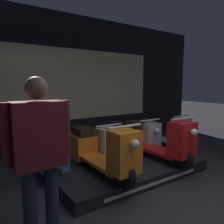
{
  "coord_description": "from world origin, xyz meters",
  "views": [
    {
      "loc": [
        -2.22,
        -1.36,
        1.55
      ],
      "look_at": [
        0.03,
        1.94,
        1.05
      ],
      "focal_mm": 35.0,
      "sensor_mm": 36.0,
      "label": 1
    }
  ],
  "objects_px": {
    "scooter_display_right": "(155,140)",
    "scooter_backrow_2": "(131,137)",
    "scooter_backrow_3": "(162,132)",
    "scooter_display_left": "(101,150)",
    "scooter_backrow_0": "(43,152)",
    "person_left_browsing": "(39,146)",
    "scooter_backrow_1": "(93,144)"
  },
  "relations": [
    {
      "from": "scooter_display_right",
      "to": "scooter_backrow_2",
      "type": "xyz_separation_m",
      "value": [
        0.24,
        1.0,
        -0.18
      ]
    },
    {
      "from": "scooter_backrow_3",
      "to": "scooter_display_left",
      "type": "bearing_deg",
      "value": -157.65
    },
    {
      "from": "scooter_backrow_0",
      "to": "scooter_backrow_3",
      "type": "distance_m",
      "value": 3.03
    },
    {
      "from": "person_left_browsing",
      "to": "scooter_display_right",
      "type": "bearing_deg",
      "value": 18.38
    },
    {
      "from": "scooter_display_left",
      "to": "scooter_backrow_3",
      "type": "xyz_separation_m",
      "value": [
        2.43,
        1.0,
        -0.18
      ]
    },
    {
      "from": "scooter_display_left",
      "to": "scooter_backrow_1",
      "type": "height_order",
      "value": "scooter_display_left"
    },
    {
      "from": "scooter_display_left",
      "to": "scooter_backrow_2",
      "type": "xyz_separation_m",
      "value": [
        1.42,
        1.0,
        -0.18
      ]
    },
    {
      "from": "scooter_display_left",
      "to": "scooter_backrow_0",
      "type": "xyz_separation_m",
      "value": [
        -0.6,
        1.0,
        -0.18
      ]
    },
    {
      "from": "scooter_display_left",
      "to": "scooter_backrow_2",
      "type": "distance_m",
      "value": 1.75
    },
    {
      "from": "scooter_backrow_2",
      "to": "person_left_browsing",
      "type": "distance_m",
      "value": 3.18
    },
    {
      "from": "scooter_backrow_1",
      "to": "scooter_backrow_3",
      "type": "relative_size",
      "value": 1.0
    },
    {
      "from": "scooter_backrow_0",
      "to": "scooter_backrow_3",
      "type": "xyz_separation_m",
      "value": [
        3.03,
        0.0,
        0.0
      ]
    },
    {
      "from": "scooter_backrow_1",
      "to": "scooter_backrow_2",
      "type": "xyz_separation_m",
      "value": [
        1.01,
        0.0,
        0.0
      ]
    },
    {
      "from": "person_left_browsing",
      "to": "scooter_display_left",
      "type": "bearing_deg",
      "value": 33.94
    },
    {
      "from": "scooter_display_right",
      "to": "scooter_backrow_0",
      "type": "xyz_separation_m",
      "value": [
        -1.78,
        1.0,
        -0.18
      ]
    },
    {
      "from": "scooter_display_right",
      "to": "scooter_backrow_1",
      "type": "relative_size",
      "value": 1.0
    },
    {
      "from": "scooter_backrow_3",
      "to": "scooter_backrow_1",
      "type": "bearing_deg",
      "value": 180.0
    },
    {
      "from": "scooter_backrow_2",
      "to": "scooter_backrow_3",
      "type": "relative_size",
      "value": 1.0
    },
    {
      "from": "scooter_backrow_0",
      "to": "scooter_backrow_3",
      "type": "bearing_deg",
      "value": 0.0
    },
    {
      "from": "scooter_backrow_0",
      "to": "scooter_backrow_1",
      "type": "bearing_deg",
      "value": 0.0
    },
    {
      "from": "scooter_display_left",
      "to": "scooter_backrow_0",
      "type": "bearing_deg",
      "value": 120.98
    },
    {
      "from": "scooter_backrow_2",
      "to": "scooter_backrow_3",
      "type": "distance_m",
      "value": 1.01
    },
    {
      "from": "scooter_backrow_0",
      "to": "scooter_backrow_2",
      "type": "bearing_deg",
      "value": 0.0
    },
    {
      "from": "scooter_backrow_3",
      "to": "person_left_browsing",
      "type": "relative_size",
      "value": 1.02
    },
    {
      "from": "scooter_backrow_0",
      "to": "person_left_browsing",
      "type": "relative_size",
      "value": 1.02
    },
    {
      "from": "scooter_display_right",
      "to": "scooter_backrow_1",
      "type": "distance_m",
      "value": 1.27
    },
    {
      "from": "scooter_display_right",
      "to": "scooter_backrow_3",
      "type": "distance_m",
      "value": 1.61
    },
    {
      "from": "scooter_backrow_1",
      "to": "scooter_display_left",
      "type": "bearing_deg",
      "value": -112.31
    },
    {
      "from": "scooter_backrow_2",
      "to": "person_left_browsing",
      "type": "bearing_deg",
      "value": -145.4
    },
    {
      "from": "scooter_backrow_1",
      "to": "scooter_backrow_3",
      "type": "bearing_deg",
      "value": 0.0
    },
    {
      "from": "scooter_backrow_0",
      "to": "scooter_backrow_1",
      "type": "xyz_separation_m",
      "value": [
        1.01,
        0.0,
        0.0
      ]
    },
    {
      "from": "scooter_backrow_1",
      "to": "scooter_backrow_2",
      "type": "bearing_deg",
      "value": 0.0
    }
  ]
}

